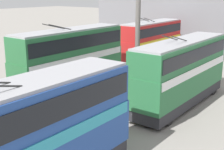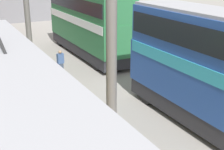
# 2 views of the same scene
# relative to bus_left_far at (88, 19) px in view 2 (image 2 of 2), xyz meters

# --- Properties ---
(support_column_near) EXTENTS (0.72, 0.72, 8.33)m
(support_column_near) POSITION_rel_bus_left_far_xyz_m (-12.46, 4.38, 1.24)
(support_column_near) COLOR #605B56
(support_column_near) RESTS_ON ground_plane
(support_column_far) EXTENTS (0.72, 0.72, 8.33)m
(support_column_far) POSITION_rel_bus_left_far_xyz_m (0.76, 4.38, 1.24)
(support_column_far) COLOR #605B56
(support_column_far) RESTS_ON ground_plane
(bus_left_far) EXTENTS (10.82, 2.54, 5.54)m
(bus_left_far) POSITION_rel_bus_left_far_xyz_m (0.00, 0.00, 0.00)
(bus_left_far) COLOR black
(bus_left_far) RESTS_ON ground_plane
(bus_right_near) EXTENTS (9.68, 2.54, 5.48)m
(bus_right_near) POSITION_rel_bus_left_far_xyz_m (-15.36, 8.76, -0.03)
(bus_right_near) COLOR black
(bus_right_near) RESTS_ON ground_plane
(person_aisle_midway) EXTENTS (0.31, 0.45, 1.61)m
(person_aisle_midway) POSITION_rel_bus_left_far_xyz_m (-3.60, 3.48, -1.96)
(person_aisle_midway) COLOR #384251
(person_aisle_midway) RESTS_ON ground_plane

